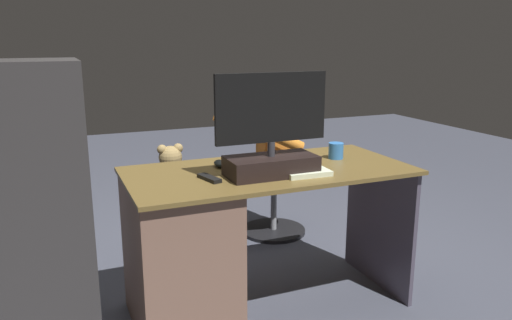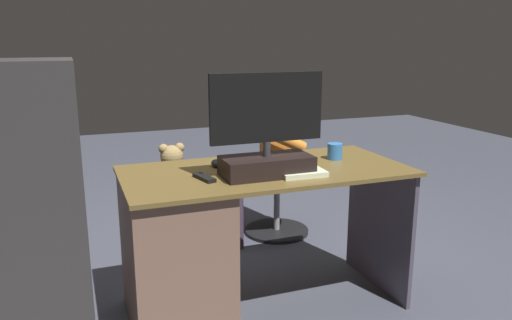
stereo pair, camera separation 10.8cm
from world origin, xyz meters
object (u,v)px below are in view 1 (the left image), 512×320
person (264,144)px  keyboard (270,160)px  computer_mouse (220,164)px  visitor_chair (274,202)px  cup (336,151)px  monitor (271,145)px  office_chair_teddy (173,223)px  desk (198,247)px  teddy_bear (171,172)px  tv_remote (209,178)px

person → keyboard: bearing=68.1°
computer_mouse → person: (-0.59, -0.79, -0.10)m
computer_mouse → visitor_chair: (-0.68, -0.81, -0.54)m
cup → visitor_chair: (-0.03, -0.87, -0.57)m
monitor → keyboard: (-0.10, -0.23, -0.14)m
computer_mouse → cup: cup is taller
keyboard → office_chair_teddy: bearing=-60.1°
keyboard → person: bearing=-111.9°
desk → person: person is taller
desk → office_chair_teddy: (-0.06, -0.79, -0.16)m
person → cup: bearing=93.2°
monitor → person: size_ratio=0.48×
computer_mouse → office_chair_teddy: computer_mouse is taller
keyboard → office_chair_teddy: keyboard is taller
teddy_bear → visitor_chair: bearing=-169.7°
cup → person: bearing=-86.8°
desk → office_chair_teddy: size_ratio=3.07×
office_chair_teddy → visitor_chair: 0.80m
keyboard → visitor_chair: size_ratio=0.90×
monitor → desk: bearing=-17.6°
desk → tv_remote: (-0.04, 0.08, 0.37)m
keyboard → tv_remote: size_ratio=2.80×
tv_remote → office_chair_teddy: (-0.02, -0.86, -0.52)m
person → visitor_chair: bearing=-168.9°
tv_remote → keyboard: bearing=-167.7°
teddy_bear → person: 0.72m
computer_mouse → tv_remote: bearing=59.2°
tv_remote → visitor_chair: 1.40m
keyboard → teddy_bear: keyboard is taller
office_chair_teddy → monitor: bearing=107.5°
person → office_chair_teddy: bearing=11.1°
teddy_bear → visitor_chair: size_ratio=0.70×
monitor → tv_remote: size_ratio=3.70×
tv_remote → person: 1.24m
cup → tv_remote: bearing=10.6°
office_chair_teddy → visitor_chair: (-0.78, -0.15, -0.01)m
computer_mouse → teddy_bear: computer_mouse is taller
tv_remote → teddy_bear: tv_remote is taller
cup → teddy_bear: (0.75, -0.73, -0.22)m
monitor → keyboard: monitor is taller
computer_mouse → office_chair_teddy: (0.11, -0.65, -0.53)m
visitor_chair → tv_remote: bearing=51.7°
monitor → keyboard: 0.29m
desk → office_chair_teddy: bearing=-94.6°
monitor → cup: bearing=-159.6°
keyboard → desk: bearing=15.8°
monitor → visitor_chair: bearing=-115.6°
desk → monitor: 0.62m
cup → tv_remote: (0.77, 0.14, -0.03)m
monitor → tv_remote: bearing=-5.8°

